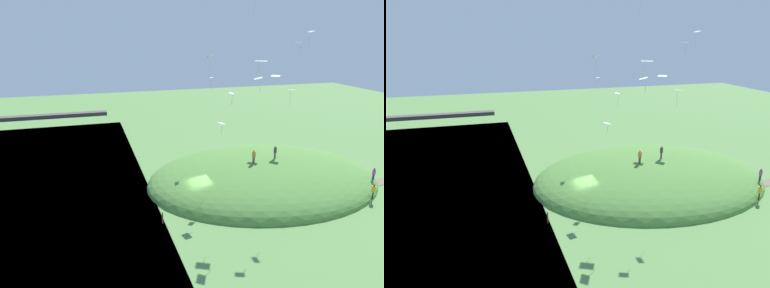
% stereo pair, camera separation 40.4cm
% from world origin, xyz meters
% --- Properties ---
extents(ground_plane, '(160.00, 160.00, 0.00)m').
position_xyz_m(ground_plane, '(0.00, 0.00, 0.00)').
color(ground_plane, '#598545').
extents(grass_hill, '(30.25, 23.14, 6.11)m').
position_xyz_m(grass_hill, '(9.69, 3.02, 0.00)').
color(grass_hill, '#518539').
rests_on(grass_hill, ground_plane).
extents(person_with_child, '(0.50, 0.50, 1.70)m').
position_xyz_m(person_with_child, '(10.92, 2.44, 4.12)').
color(person_with_child, brown).
rests_on(person_with_child, grass_hill).
extents(person_near_shore, '(0.64, 0.64, 1.79)m').
position_xyz_m(person_near_shore, '(7.60, 1.76, 4.12)').
color(person_near_shore, brown).
rests_on(person_near_shore, grass_hill).
extents(person_watching_kites, '(0.61, 0.61, 1.85)m').
position_xyz_m(person_watching_kites, '(18.67, -6.20, 1.48)').
color(person_watching_kites, black).
rests_on(person_watching_kites, grass_hill).
extents(person_walking_path, '(0.42, 0.42, 1.63)m').
position_xyz_m(person_walking_path, '(21.47, -3.14, 2.04)').
color(person_walking_path, navy).
rests_on(person_walking_path, grass_hill).
extents(kite_0, '(1.04, 0.99, 1.97)m').
position_xyz_m(kite_0, '(3.30, 6.47, 15.50)').
color(kite_0, white).
extents(kite_2, '(0.84, 0.85, 1.56)m').
position_xyz_m(kite_2, '(4.35, 1.78, 11.69)').
color(kite_2, silver).
extents(kite_3, '(0.53, 0.69, 1.62)m').
position_xyz_m(kite_3, '(4.02, 7.55, 12.74)').
color(kite_3, silver).
extents(kite_4, '(1.34, 1.32, 2.32)m').
position_xyz_m(kite_4, '(14.70, 5.77, 11.01)').
color(kite_4, white).
extents(kite_5, '(1.45, 1.29, 1.40)m').
position_xyz_m(kite_5, '(5.51, -2.74, 15.64)').
color(kite_5, white).
extents(kite_6, '(1.16, 1.32, 1.48)m').
position_xyz_m(kite_6, '(4.09, -5.07, 14.26)').
color(kite_6, white).
extents(kite_7, '(0.92, 0.79, 1.25)m').
position_xyz_m(kite_7, '(9.03, -3.64, 17.39)').
color(kite_7, silver).
extents(kite_8, '(0.59, 0.83, 1.56)m').
position_xyz_m(kite_8, '(11.65, -1.67, 18.39)').
color(kite_8, white).
extents(kite_9, '(0.84, 1.08, 1.20)m').
position_xyz_m(kite_9, '(1.85, -1.71, 9.29)').
color(kite_9, white).
extents(kite_10, '(1.44, 1.43, 1.18)m').
position_xyz_m(kite_10, '(13.04, 7.33, 12.83)').
color(kite_10, silver).
extents(mooring_post, '(0.14, 0.14, 1.21)m').
position_xyz_m(mooring_post, '(-5.16, -4.03, 0.61)').
color(mooring_post, brown).
rests_on(mooring_post, ground_plane).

